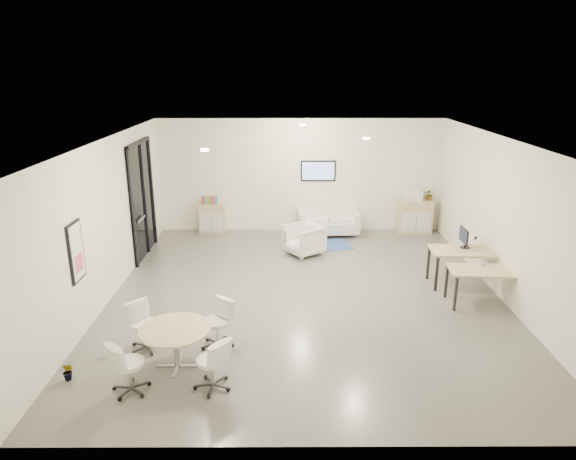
# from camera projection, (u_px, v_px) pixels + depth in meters

# --- Properties ---
(room_shell) EXTENTS (9.60, 10.60, 4.80)m
(room_shell) POSITION_uv_depth(u_px,v_px,m) (306.00, 221.00, 10.22)
(room_shell) COLOR #5D5B55
(room_shell) RESTS_ON ground
(glass_door) EXTENTS (0.09, 1.90, 2.85)m
(glass_door) POSITION_uv_depth(u_px,v_px,m) (142.00, 196.00, 12.63)
(glass_door) COLOR black
(glass_door) RESTS_ON room_shell
(artwork) EXTENTS (0.05, 0.54, 1.04)m
(artwork) POSITION_uv_depth(u_px,v_px,m) (76.00, 252.00, 8.70)
(artwork) COLOR black
(artwork) RESTS_ON room_shell
(wall_tv) EXTENTS (0.98, 0.06, 0.58)m
(wall_tv) POSITION_uv_depth(u_px,v_px,m) (318.00, 171.00, 14.43)
(wall_tv) COLOR black
(wall_tv) RESTS_ON room_shell
(ceiling_spots) EXTENTS (3.14, 4.14, 0.03)m
(ceiling_spots) POSITION_uv_depth(u_px,v_px,m) (296.00, 136.00, 10.54)
(ceiling_spots) COLOR #FFEAC6
(ceiling_spots) RESTS_ON room_shell
(sideboard_left) EXTENTS (0.73, 0.38, 0.83)m
(sideboard_left) POSITION_uv_depth(u_px,v_px,m) (212.00, 218.00, 14.65)
(sideboard_left) COLOR tan
(sideboard_left) RESTS_ON room_shell
(sideboard_right) EXTENTS (0.95, 0.46, 0.95)m
(sideboard_right) POSITION_uv_depth(u_px,v_px,m) (415.00, 216.00, 14.62)
(sideboard_right) COLOR tan
(sideboard_right) RESTS_ON room_shell
(books) EXTENTS (0.43, 0.14, 0.22)m
(books) POSITION_uv_depth(u_px,v_px,m) (210.00, 201.00, 14.50)
(books) COLOR red
(books) RESTS_ON sideboard_left
(printer) EXTENTS (0.47, 0.41, 0.32)m
(printer) POSITION_uv_depth(u_px,v_px,m) (413.00, 195.00, 14.44)
(printer) COLOR white
(printer) RESTS_ON sideboard_right
(loveseat) EXTENTS (1.72, 0.93, 0.63)m
(loveseat) POSITION_uv_depth(u_px,v_px,m) (328.00, 223.00, 14.49)
(loveseat) COLOR beige
(loveseat) RESTS_ON room_shell
(blue_rug) EXTENTS (1.58, 1.26, 0.01)m
(blue_rug) POSITION_uv_depth(u_px,v_px,m) (324.00, 246.00, 13.63)
(blue_rug) COLOR #2D4D89
(blue_rug) RESTS_ON room_shell
(armchair_left) EXTENTS (1.09, 1.11, 0.84)m
(armchair_left) POSITION_uv_depth(u_px,v_px,m) (304.00, 238.00, 12.92)
(armchair_left) COLOR beige
(armchair_left) RESTS_ON room_shell
(armchair_right) EXTENTS (0.81, 0.78, 0.71)m
(armchair_right) POSITION_uv_depth(u_px,v_px,m) (301.00, 238.00, 13.17)
(armchair_right) COLOR beige
(armchair_right) RESTS_ON room_shell
(desk_rear) EXTENTS (1.57, 0.86, 0.80)m
(desk_rear) POSITION_uv_depth(u_px,v_px,m) (467.00, 254.00, 11.00)
(desk_rear) COLOR tan
(desk_rear) RESTS_ON room_shell
(desk_front) EXTENTS (1.44, 0.80, 0.73)m
(desk_front) POSITION_uv_depth(u_px,v_px,m) (485.00, 273.00, 10.12)
(desk_front) COLOR tan
(desk_front) RESTS_ON room_shell
(monitor) EXTENTS (0.20, 0.50, 0.44)m
(monitor) POSITION_uv_depth(u_px,v_px,m) (464.00, 237.00, 11.04)
(monitor) COLOR black
(monitor) RESTS_ON desk_rear
(round_table) EXTENTS (1.12, 1.12, 0.68)m
(round_table) POSITION_uv_depth(u_px,v_px,m) (175.00, 333.00, 7.96)
(round_table) COLOR tan
(round_table) RESTS_ON room_shell
(meeting_chairs) EXTENTS (2.08, 2.08, 0.82)m
(meeting_chairs) POSITION_uv_depth(u_px,v_px,m) (176.00, 344.00, 8.01)
(meeting_chairs) COLOR white
(meeting_chairs) RESTS_ON room_shell
(plant_cabinet) EXTENTS (0.36, 0.39, 0.26)m
(plant_cabinet) POSITION_uv_depth(u_px,v_px,m) (430.00, 196.00, 14.44)
(plant_cabinet) COLOR #3F7F3F
(plant_cabinet) RESTS_ON sideboard_right
(plant_floor) EXTENTS (0.27, 0.35, 0.14)m
(plant_floor) POSITION_uv_depth(u_px,v_px,m) (69.00, 377.00, 7.76)
(plant_floor) COLOR #3F7F3F
(plant_floor) RESTS_ON room_shell
(cup) EXTENTS (0.14, 0.12, 0.11)m
(cup) POSITION_uv_depth(u_px,v_px,m) (483.00, 263.00, 10.31)
(cup) COLOR white
(cup) RESTS_ON desk_front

